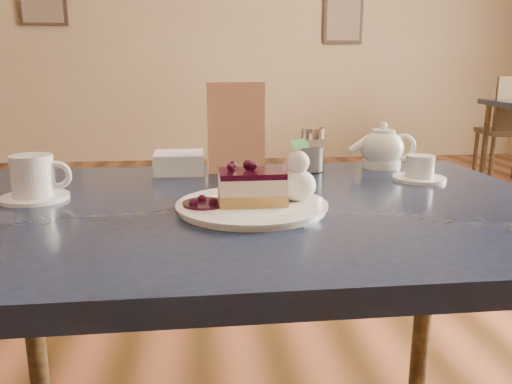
{
  "coord_description": "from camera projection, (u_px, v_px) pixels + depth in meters",
  "views": [
    {
      "loc": [
        0.16,
        -0.89,
        1.01
      ],
      "look_at": [
        0.25,
        -0.07,
        0.82
      ],
      "focal_mm": 35.0,
      "sensor_mm": 36.0,
      "label": 1
    }
  ],
  "objects": [
    {
      "name": "tea_set",
      "position": [
        389.0,
        153.0,
        1.29
      ],
      "size": [
        0.2,
        0.28,
        0.11
      ],
      "color": "white",
      "rests_on": "main_table"
    },
    {
      "name": "napkin_stack",
      "position": [
        179.0,
        163.0,
        1.26
      ],
      "size": [
        0.12,
        0.12,
        0.05
      ],
      "primitive_type": "cube",
      "rotation": [
        0.0,
        0.0,
        0.01
      ],
      "color": "white",
      "rests_on": "main_table"
    },
    {
      "name": "main_table",
      "position": [
        249.0,
        241.0,
        0.99
      ],
      "size": [
        1.23,
        0.82,
        0.77
      ],
      "rotation": [
        0.0,
        0.0,
        0.01
      ],
      "color": "black",
      "rests_on": "ground"
    },
    {
      "name": "menu_card",
      "position": [
        236.0,
        128.0,
        1.24
      ],
      "size": [
        0.14,
        0.03,
        0.22
      ],
      "primitive_type": "cube",
      "rotation": [
        0.0,
        0.0,
        0.01
      ],
      "color": "beige",
      "rests_on": "main_table"
    },
    {
      "name": "whipped_cream",
      "position": [
        297.0,
        185.0,
        0.93
      ],
      "size": [
        0.07,
        0.07,
        0.06
      ],
      "color": "white",
      "rests_on": "dessert_plate"
    },
    {
      "name": "dessert_plate",
      "position": [
        252.0,
        206.0,
        0.92
      ],
      "size": [
        0.27,
        0.27,
        0.01
      ],
      "primitive_type": "cylinder",
      "color": "white",
      "rests_on": "main_table"
    },
    {
      "name": "sugar_shaker",
      "position": [
        312.0,
        150.0,
        1.25
      ],
      "size": [
        0.06,
        0.06,
        0.11
      ],
      "color": "white",
      "rests_on": "main_table"
    },
    {
      "name": "berry_sauce",
      "position": [
        205.0,
        204.0,
        0.91
      ],
      "size": [
        0.08,
        0.08,
        0.01
      ],
      "primitive_type": "cylinder",
      "color": "black",
      "rests_on": "dessert_plate"
    },
    {
      "name": "cheesecake_slice",
      "position": [
        252.0,
        187.0,
        0.91
      ],
      "size": [
        0.12,
        0.09,
        0.06
      ],
      "rotation": [
        0.0,
        0.0,
        0.01
      ],
      "color": "tan",
      "rests_on": "dessert_plate"
    },
    {
      "name": "coffee_set",
      "position": [
        35.0,
        180.0,
        0.99
      ],
      "size": [
        0.14,
        0.13,
        0.09
      ],
      "color": "white",
      "rests_on": "main_table"
    }
  ]
}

